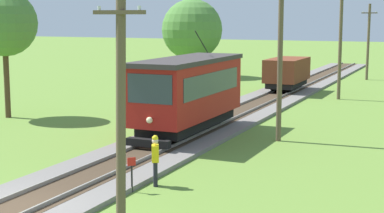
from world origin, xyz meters
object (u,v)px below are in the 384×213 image
(utility_pole_far, at_px, (368,41))
(utility_pole_foreground, at_px, (121,114))
(utility_pole_mid, at_px, (340,39))
(trackside_signal_marker, at_px, (132,173))
(tree_right_near, at_px, (192,30))
(freight_car, at_px, (287,72))
(red_tram, at_px, (188,92))
(utility_pole_near_tram, at_px, (280,54))
(tree_left_near, at_px, (4,23))
(track_worker, at_px, (155,158))

(utility_pole_far, bearing_deg, utility_pole_foreground, -90.00)
(utility_pole_mid, distance_m, trackside_signal_marker, 25.97)
(utility_pole_mid, height_order, tree_right_near, utility_pole_mid)
(tree_right_near, bearing_deg, freight_car, -36.29)
(red_tram, height_order, utility_pole_near_tram, utility_pole_near_tram)
(freight_car, xyz_separation_m, utility_pole_foreground, (4.28, -32.15, 1.88))
(trackside_signal_marker, height_order, tree_left_near, tree_left_near)
(trackside_signal_marker, height_order, tree_right_near, tree_right_near)
(tree_left_near, bearing_deg, utility_pole_foreground, -42.25)
(utility_pole_far, bearing_deg, tree_right_near, -166.49)
(red_tram, distance_m, tree_right_near, 29.49)
(utility_pole_near_tram, xyz_separation_m, utility_pole_mid, (-0.00, 15.59, 0.14))
(utility_pole_mid, xyz_separation_m, track_worker, (-1.82, -24.67, -3.23))
(track_worker, distance_m, tree_right_near, 38.20)
(utility_pole_mid, distance_m, tree_right_near, 19.15)
(trackside_signal_marker, bearing_deg, utility_pole_mid, 85.09)
(utility_pole_near_tram, xyz_separation_m, track_worker, (-1.82, -9.08, -3.09))
(red_tram, bearing_deg, tree_left_near, 175.40)
(utility_pole_foreground, bearing_deg, utility_pole_mid, 90.00)
(track_worker, relative_size, tree_left_near, 0.24)
(red_tram, relative_size, tree_right_near, 1.15)
(freight_car, bearing_deg, trackside_signal_marker, -85.71)
(freight_car, height_order, track_worker, freight_car)
(utility_pole_near_tram, bearing_deg, utility_pole_mid, 90.00)
(freight_car, height_order, tree_left_near, tree_left_near)
(track_worker, distance_m, tree_left_near, 17.59)
(utility_pole_near_tram, bearing_deg, utility_pole_far, 90.00)
(trackside_signal_marker, bearing_deg, track_worker, 68.42)
(utility_pole_far, xyz_separation_m, tree_right_near, (-15.90, -3.82, 0.98))
(tree_left_near, bearing_deg, utility_pole_far, 61.67)
(utility_pole_mid, height_order, utility_pole_far, utility_pole_mid)
(red_tram, distance_m, trackside_signal_marker, 9.64)
(tree_left_near, relative_size, tree_right_near, 0.98)
(tree_left_near, distance_m, tree_right_near, 26.07)
(tree_left_near, bearing_deg, tree_right_near, 89.56)
(track_worker, bearing_deg, utility_pole_far, 59.34)
(utility_pole_near_tram, relative_size, utility_pole_mid, 0.96)
(utility_pole_far, height_order, tree_left_near, tree_left_near)
(utility_pole_foreground, height_order, tree_right_near, tree_right_near)
(trackside_signal_marker, relative_size, tree_left_near, 0.16)
(utility_pole_foreground, distance_m, utility_pole_near_tram, 14.44)
(utility_pole_near_tram, relative_size, utility_pole_far, 1.15)
(freight_car, relative_size, tree_left_near, 0.71)
(trackside_signal_marker, xyz_separation_m, tree_right_near, (-13.70, 36.30, 3.86))
(utility_pole_foreground, xyz_separation_m, trackside_signal_marker, (-2.20, 4.38, -2.77))
(utility_pole_near_tram, relative_size, trackside_signal_marker, 6.74)
(utility_pole_near_tram, xyz_separation_m, utility_pole_far, (0.00, 30.07, -0.52))
(trackside_signal_marker, bearing_deg, tree_left_near, 143.61)
(red_tram, xyz_separation_m, track_worker, (2.46, -8.33, -1.21))
(utility_pole_far, bearing_deg, freight_car, -109.12)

